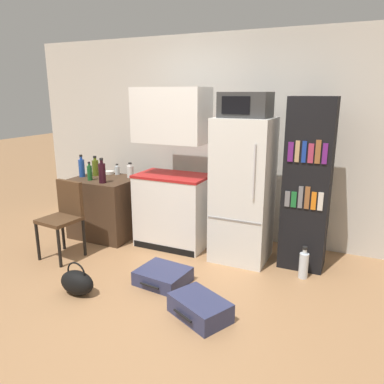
# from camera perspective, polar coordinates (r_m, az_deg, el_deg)

# --- Properties ---
(ground_plane) EXTENTS (24.00, 24.00, 0.00)m
(ground_plane) POSITION_cam_1_polar(r_m,az_deg,el_deg) (3.62, -5.88, -16.66)
(ground_plane) COLOR #A3754C
(wall_back) EXTENTS (6.40, 0.10, 2.61)m
(wall_back) POSITION_cam_1_polar(r_m,az_deg,el_deg) (4.87, 7.95, 7.90)
(wall_back) COLOR beige
(wall_back) RESTS_ON ground_plane
(side_table) EXTENTS (0.82, 0.69, 0.79)m
(side_table) POSITION_cam_1_polar(r_m,az_deg,el_deg) (5.17, -12.96, -2.22)
(side_table) COLOR #422D1E
(side_table) RESTS_ON ground_plane
(kitchen_hutch) EXTENTS (0.89, 0.54, 1.95)m
(kitchen_hutch) POSITION_cam_1_polar(r_m,az_deg,el_deg) (4.59, -3.02, 2.40)
(kitchen_hutch) COLOR white
(kitchen_hutch) RESTS_ON ground_plane
(refrigerator) EXTENTS (0.63, 0.59, 1.63)m
(refrigerator) POSITION_cam_1_polar(r_m,az_deg,el_deg) (4.26, 7.74, 0.19)
(refrigerator) COLOR silver
(refrigerator) RESTS_ON ground_plane
(microwave) EXTENTS (0.52, 0.41, 0.27)m
(microwave) POSITION_cam_1_polar(r_m,az_deg,el_deg) (4.12, 8.20, 13.03)
(microwave) COLOR #333333
(microwave) RESTS_ON refrigerator
(bookshelf) EXTENTS (0.48, 0.38, 1.85)m
(bookshelf) POSITION_cam_1_polar(r_m,az_deg,el_deg) (4.19, 17.15, 0.99)
(bookshelf) COLOR black
(bookshelf) RESTS_ON ground_plane
(bottle_olive_oil) EXTENTS (0.09, 0.09, 0.27)m
(bottle_olive_oil) POSITION_cam_1_polar(r_m,az_deg,el_deg) (5.25, -14.50, 3.66)
(bottle_olive_oil) COLOR #566619
(bottle_olive_oil) RESTS_ON side_table
(bottle_green_tall) EXTENTS (0.06, 0.06, 0.24)m
(bottle_green_tall) POSITION_cam_1_polar(r_m,az_deg,el_deg) (4.99, -15.33, 2.89)
(bottle_green_tall) COLOR #1E6028
(bottle_green_tall) RESTS_ON side_table
(bottle_milk_white) EXTENTS (0.09, 0.09, 0.20)m
(bottle_milk_white) POSITION_cam_1_polar(r_m,az_deg,el_deg) (5.03, -9.39, 3.14)
(bottle_milk_white) COLOR white
(bottle_milk_white) RESTS_ON side_table
(bottle_blue_soda) EXTENTS (0.08, 0.08, 0.30)m
(bottle_blue_soda) POSITION_cam_1_polar(r_m,az_deg,el_deg) (5.22, -16.47, 3.60)
(bottle_blue_soda) COLOR #1E47A3
(bottle_blue_soda) RESTS_ON side_table
(bottle_wine_dark) EXTENTS (0.09, 0.09, 0.31)m
(bottle_wine_dark) POSITION_cam_1_polar(r_m,az_deg,el_deg) (4.79, -13.54, 2.91)
(bottle_wine_dark) COLOR black
(bottle_wine_dark) RESTS_ON side_table
(bottle_clear_short) EXTENTS (0.07, 0.07, 0.15)m
(bottle_clear_short) POSITION_cam_1_polar(r_m,az_deg,el_deg) (5.26, -11.32, 3.30)
(bottle_clear_short) COLOR silver
(bottle_clear_short) RESTS_ON side_table
(bowl) EXTENTS (0.14, 0.14, 0.04)m
(bowl) POSITION_cam_1_polar(r_m,az_deg,el_deg) (5.33, -12.54, 2.93)
(bowl) COLOR silver
(bowl) RESTS_ON side_table
(chair) EXTENTS (0.44, 0.44, 0.90)m
(chair) POSITION_cam_1_polar(r_m,az_deg,el_deg) (4.61, -18.84, -2.92)
(chair) COLOR black
(chair) RESTS_ON ground_plane
(suitcase_large_flat) EXTENTS (0.53, 0.48, 0.15)m
(suitcase_large_flat) POSITION_cam_1_polar(r_m,az_deg,el_deg) (3.93, -4.45, -12.66)
(suitcase_large_flat) COLOR navy
(suitcase_large_flat) RESTS_ON ground_plane
(suitcase_small_flat) EXTENTS (0.61, 0.53, 0.17)m
(suitcase_small_flat) POSITION_cam_1_polar(r_m,az_deg,el_deg) (3.38, 1.19, -17.24)
(suitcase_small_flat) COLOR navy
(suitcase_small_flat) RESTS_ON ground_plane
(handbag) EXTENTS (0.36, 0.20, 0.33)m
(handbag) POSITION_cam_1_polar(r_m,az_deg,el_deg) (3.86, -17.11, -13.01)
(handbag) COLOR black
(handbag) RESTS_ON ground_plane
(water_bottle_front) EXTENTS (0.10, 0.10, 0.35)m
(water_bottle_front) POSITION_cam_1_polar(r_m,az_deg,el_deg) (4.15, 16.65, -10.57)
(water_bottle_front) COLOR silver
(water_bottle_front) RESTS_ON ground_plane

